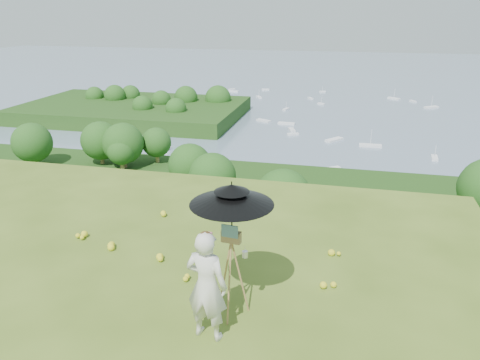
# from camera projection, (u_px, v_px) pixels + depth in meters

# --- Properties ---
(ground) EXTENTS (14.00, 14.00, 0.00)m
(ground) POSITION_uv_depth(u_px,v_px,m) (64.00, 333.00, 6.79)
(ground) COLOR #46621C
(ground) RESTS_ON ground
(forest_slope) EXTENTS (140.00, 56.00, 22.00)m
(forest_slope) POSITION_uv_depth(u_px,v_px,m) (292.00, 349.00, 48.79)
(forest_slope) COLOR #1A3D10
(forest_slope) RESTS_ON bay_water
(shoreline_tier) EXTENTS (170.00, 28.00, 8.00)m
(shoreline_tier) POSITION_uv_depth(u_px,v_px,m) (317.00, 237.00, 87.76)
(shoreline_tier) COLOR #6D6557
(shoreline_tier) RESTS_ON bay_water
(bay_water) EXTENTS (700.00, 700.00, 0.00)m
(bay_water) POSITION_uv_depth(u_px,v_px,m) (342.00, 89.00, 237.86)
(bay_water) COLOR slate
(bay_water) RESTS_ON ground
(peninsula) EXTENTS (90.00, 60.00, 12.00)m
(peninsula) POSITION_uv_depth(u_px,v_px,m) (132.00, 104.00, 174.47)
(peninsula) COLOR #1A3D10
(peninsula) RESTS_ON bay_water
(slope_trees) EXTENTS (110.00, 50.00, 6.00)m
(slope_trees) POSITION_uv_depth(u_px,v_px,m) (297.00, 228.00, 43.95)
(slope_trees) COLOR #214F17
(slope_trees) RESTS_ON forest_slope
(harbor_town) EXTENTS (110.00, 22.00, 5.00)m
(harbor_town) POSITION_uv_depth(u_px,v_px,m) (319.00, 206.00, 85.52)
(harbor_town) COLOR silver
(harbor_town) RESTS_ON shoreline_tier
(moored_boats) EXTENTS (140.00, 140.00, 0.70)m
(moored_boats) POSITION_uv_depth(u_px,v_px,m) (301.00, 121.00, 168.21)
(moored_boats) COLOR white
(moored_boats) RESTS_ON bay_water
(wildflowers) EXTENTS (10.00, 10.50, 0.12)m
(wildflowers) POSITION_uv_depth(u_px,v_px,m) (73.00, 319.00, 7.00)
(wildflowers) COLOR yellow
(wildflowers) RESTS_ON ground
(painter) EXTENTS (0.66, 0.49, 1.66)m
(painter) POSITION_uv_depth(u_px,v_px,m) (207.00, 286.00, 6.46)
(painter) COLOR beige
(painter) RESTS_ON ground
(field_easel) EXTENTS (0.65, 0.65, 1.54)m
(field_easel) POSITION_uv_depth(u_px,v_px,m) (231.00, 270.00, 6.96)
(field_easel) COLOR #9C7041
(field_easel) RESTS_ON ground
(sun_umbrella) EXTENTS (1.44, 1.44, 0.90)m
(sun_umbrella) POSITION_uv_depth(u_px,v_px,m) (232.00, 211.00, 6.66)
(sun_umbrella) COLOR black
(sun_umbrella) RESTS_ON field_easel
(painter_cap) EXTENTS (0.21, 0.24, 0.10)m
(painter_cap) POSITION_uv_depth(u_px,v_px,m) (205.00, 235.00, 6.19)
(painter_cap) COLOR #C46B78
(painter_cap) RESTS_ON painter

